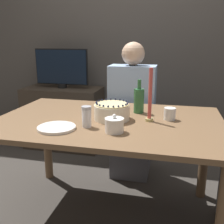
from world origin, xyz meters
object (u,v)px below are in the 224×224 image
(cake, at_px, (112,111))
(bottle, at_px, (139,100))
(candle, at_px, (150,99))
(tv_monitor, at_px, (61,68))
(person_man_blue_shirt, at_px, (132,120))
(sugar_bowl, at_px, (114,125))
(sugar_shaker, at_px, (87,117))

(cake, xyz_separation_m, bottle, (0.15, 0.20, 0.04))
(candle, bearing_deg, tv_monitor, 133.85)
(bottle, relative_size, person_man_blue_shirt, 0.19)
(cake, height_order, bottle, bottle)
(candle, height_order, bottle, candle)
(sugar_bowl, relative_size, tv_monitor, 0.18)
(sugar_bowl, bearing_deg, cake, 106.19)
(cake, bearing_deg, tv_monitor, 126.48)
(cake, distance_m, sugar_bowl, 0.25)
(sugar_shaker, relative_size, person_man_blue_shirt, 0.10)
(cake, distance_m, sugar_shaker, 0.22)
(cake, xyz_separation_m, person_man_blue_shirt, (0.03, 0.67, -0.26))
(cake, bearing_deg, sugar_bowl, -73.81)
(bottle, bearing_deg, candle, -63.37)
(bottle, height_order, person_man_blue_shirt, person_man_blue_shirt)
(cake, height_order, sugar_shaker, sugar_shaker)
(cake, relative_size, person_man_blue_shirt, 0.19)
(sugar_bowl, height_order, candle, candle)
(cake, bearing_deg, candle, 3.55)
(cake, bearing_deg, sugar_shaker, -120.25)
(candle, relative_size, tv_monitor, 0.55)
(cake, height_order, person_man_blue_shirt, person_man_blue_shirt)
(sugar_shaker, height_order, candle, candle)
(sugar_shaker, xyz_separation_m, candle, (0.35, 0.20, 0.08))
(sugar_shaker, xyz_separation_m, bottle, (0.25, 0.38, 0.03))
(sugar_shaker, xyz_separation_m, tv_monitor, (-0.73, 1.33, 0.13))
(cake, relative_size, sugar_bowl, 2.14)
(candle, xyz_separation_m, tv_monitor, (-1.08, 1.12, 0.06))
(bottle, height_order, tv_monitor, tv_monitor)
(sugar_bowl, height_order, tv_monitor, tv_monitor)
(sugar_bowl, bearing_deg, tv_monitor, 123.51)
(cake, distance_m, candle, 0.25)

